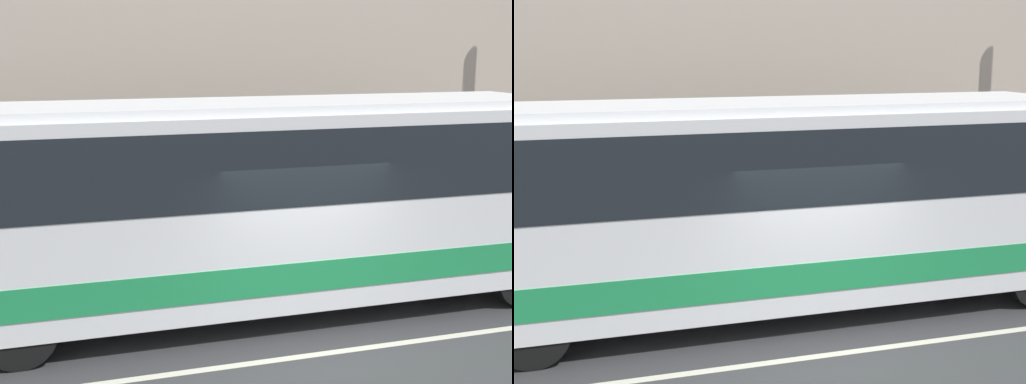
# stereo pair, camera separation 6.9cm
# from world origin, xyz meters

# --- Properties ---
(ground_plane) EXTENTS (60.00, 60.00, 0.00)m
(ground_plane) POSITION_xyz_m (0.00, 0.00, 0.00)
(ground_plane) COLOR #38383A
(sidewalk) EXTENTS (60.00, 2.42, 0.15)m
(sidewalk) POSITION_xyz_m (0.00, 5.21, 0.08)
(sidewalk) COLOR #A09E99
(sidewalk) RESTS_ON ground_plane
(building_facade) EXTENTS (60.00, 0.35, 9.20)m
(building_facade) POSITION_xyz_m (0.00, 6.56, 4.43)
(building_facade) COLOR #B7A899
(building_facade) RESTS_ON ground_plane
(lane_stripe) EXTENTS (54.00, 0.14, 0.01)m
(lane_stripe) POSITION_xyz_m (0.00, 0.00, 0.00)
(lane_stripe) COLOR beige
(lane_stripe) RESTS_ON ground_plane
(transit_bus) EXTENTS (11.75, 2.56, 3.32)m
(transit_bus) POSITION_xyz_m (-0.47, 1.91, 1.87)
(transit_bus) COLOR white
(transit_bus) RESTS_ON ground_plane
(pedestrian_waiting) EXTENTS (0.36, 0.36, 1.57)m
(pedestrian_waiting) POSITION_xyz_m (-4.15, 5.77, 0.88)
(pedestrian_waiting) COLOR #333338
(pedestrian_waiting) RESTS_ON sidewalk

